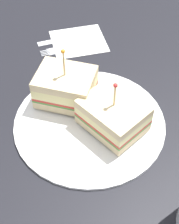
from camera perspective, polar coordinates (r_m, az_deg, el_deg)
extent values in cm
cube|color=black|center=(59.67, 0.00, -2.55)|extent=(111.81, 111.81, 2.00)
cylinder|color=white|center=(58.52, 0.00, -1.62)|extent=(26.17, 26.17, 1.00)
cube|color=beige|center=(56.98, 3.90, -1.74)|extent=(8.01, 10.22, 1.41)
cube|color=#478438|center=(56.28, 3.95, -1.15)|extent=(8.01, 10.22, 0.40)
cube|color=red|center=(55.94, 3.98, -0.85)|extent=(8.01, 10.22, 0.50)
cube|color=#EFE093|center=(55.26, 4.02, -0.23)|extent=(8.01, 10.22, 1.31)
cube|color=beige|center=(54.25, 4.10, 0.72)|extent=(8.01, 10.22, 1.41)
cylinder|color=tan|center=(52.44, 4.25, 2.54)|extent=(0.30, 0.30, 4.98)
sphere|color=red|center=(50.69, 4.40, 4.50)|extent=(0.70, 0.70, 0.70)
cube|color=beige|center=(61.19, -3.95, 2.81)|extent=(11.69, 12.42, 1.47)
cube|color=#478438|center=(60.53, -3.99, 3.43)|extent=(11.69, 12.42, 0.40)
cube|color=red|center=(60.22, -4.02, 3.74)|extent=(11.69, 12.42, 0.50)
cube|color=#EFE093|center=(59.38, -4.08, 4.56)|extent=(11.69, 12.42, 1.89)
cube|color=beige|center=(58.23, -4.16, 5.75)|extent=(11.69, 12.42, 1.47)
cylinder|color=tan|center=(56.34, -4.32, 7.88)|extent=(0.30, 0.30, 5.70)
sphere|color=orange|center=(54.54, -4.50, 10.15)|extent=(0.70, 0.70, 0.70)
cube|color=white|center=(76.08, -1.86, 11.89)|extent=(15.12, 14.69, 0.15)
cube|color=silver|center=(74.75, -1.45, 11.23)|extent=(7.41, 3.82, 0.35)
cube|color=silver|center=(73.60, -5.77, 10.29)|extent=(4.19, 3.50, 0.35)
cube|color=silver|center=(73.86, -7.59, 10.25)|extent=(1.89, 0.99, 0.35)
cube|color=silver|center=(73.47, -7.50, 10.03)|extent=(1.89, 0.99, 0.35)
cube|color=silver|center=(73.08, -7.40, 9.80)|extent=(1.89, 0.99, 0.35)
cube|color=silver|center=(72.69, -7.30, 9.57)|extent=(1.89, 0.99, 0.35)
cube|color=silver|center=(77.32, -2.26, 12.64)|extent=(6.57, 3.46, 0.35)
cube|color=silver|center=(76.29, -6.13, 11.83)|extent=(6.99, 4.29, 0.24)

